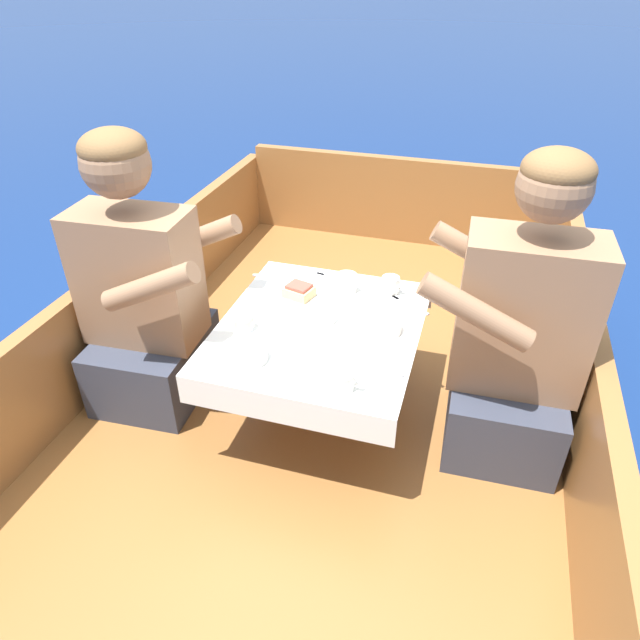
{
  "coord_description": "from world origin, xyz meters",
  "views": [
    {
      "loc": [
        0.46,
        -1.68,
        1.75
      ],
      "look_at": [
        0.0,
        -0.15,
        0.7
      ],
      "focal_mm": 32.0,
      "sensor_mm": 36.0,
      "label": 1
    }
  ],
  "objects_px": {
    "coffee_cup_port": "(347,282)",
    "coffee_cup_center": "(391,285)",
    "sandwich": "(299,291)",
    "person_port": "(144,298)",
    "tin_can": "(244,322)",
    "person_starboard": "(517,341)",
    "coffee_cup_starboard": "(342,380)"
  },
  "relations": [
    {
      "from": "tin_can",
      "to": "person_starboard",
      "type": "bearing_deg",
      "value": 9.32
    },
    {
      "from": "tin_can",
      "to": "coffee_cup_starboard",
      "type": "bearing_deg",
      "value": -27.22
    },
    {
      "from": "sandwich",
      "to": "coffee_cup_port",
      "type": "relative_size",
      "value": 1.09
    },
    {
      "from": "coffee_cup_port",
      "to": "person_starboard",
      "type": "bearing_deg",
      "value": -18.56
    },
    {
      "from": "person_starboard",
      "to": "coffee_cup_port",
      "type": "bearing_deg",
      "value": -20.31
    },
    {
      "from": "person_starboard",
      "to": "sandwich",
      "type": "distance_m",
      "value": 0.76
    },
    {
      "from": "sandwich",
      "to": "tin_can",
      "type": "bearing_deg",
      "value": -115.7
    },
    {
      "from": "person_port",
      "to": "coffee_cup_starboard",
      "type": "xyz_separation_m",
      "value": [
        0.79,
        -0.23,
        -0.0
      ]
    },
    {
      "from": "person_port",
      "to": "sandwich",
      "type": "xyz_separation_m",
      "value": [
        0.51,
        0.2,
        -0.0
      ]
    },
    {
      "from": "person_port",
      "to": "sandwich",
      "type": "height_order",
      "value": "person_port"
    },
    {
      "from": "person_starboard",
      "to": "tin_can",
      "type": "distance_m",
      "value": 0.88
    },
    {
      "from": "tin_can",
      "to": "coffee_cup_port",
      "type": "bearing_deg",
      "value": 52.56
    },
    {
      "from": "coffee_cup_center",
      "to": "sandwich",
      "type": "bearing_deg",
      "value": -156.32
    },
    {
      "from": "person_port",
      "to": "coffee_cup_center",
      "type": "height_order",
      "value": "person_port"
    },
    {
      "from": "coffee_cup_center",
      "to": "tin_can",
      "type": "xyz_separation_m",
      "value": [
        -0.42,
        -0.37,
        -0.01
      ]
    },
    {
      "from": "coffee_cup_port",
      "to": "coffee_cup_center",
      "type": "xyz_separation_m",
      "value": [
        0.16,
        0.03,
        0.0
      ]
    },
    {
      "from": "sandwich",
      "to": "tin_can",
      "type": "distance_m",
      "value": 0.26
    },
    {
      "from": "person_starboard",
      "to": "coffee_cup_starboard",
      "type": "xyz_separation_m",
      "value": [
        -0.48,
        -0.34,
        -0.0
      ]
    },
    {
      "from": "person_port",
      "to": "coffee_cup_center",
      "type": "bearing_deg",
      "value": 19.25
    },
    {
      "from": "person_port",
      "to": "person_starboard",
      "type": "xyz_separation_m",
      "value": [
        1.27,
        0.11,
        -0.0
      ]
    },
    {
      "from": "person_port",
      "to": "tin_can",
      "type": "distance_m",
      "value": 0.4
    },
    {
      "from": "person_port",
      "to": "tin_can",
      "type": "xyz_separation_m",
      "value": [
        0.4,
        -0.03,
        -0.01
      ]
    },
    {
      "from": "coffee_cup_center",
      "to": "coffee_cup_starboard",
      "type": "bearing_deg",
      "value": -93.2
    },
    {
      "from": "tin_can",
      "to": "coffee_cup_center",
      "type": "bearing_deg",
      "value": 41.37
    },
    {
      "from": "person_starboard",
      "to": "coffee_cup_starboard",
      "type": "distance_m",
      "value": 0.59
    },
    {
      "from": "coffee_cup_center",
      "to": "tin_can",
      "type": "relative_size",
      "value": 1.39
    },
    {
      "from": "person_port",
      "to": "sandwich",
      "type": "distance_m",
      "value": 0.55
    },
    {
      "from": "coffee_cup_port",
      "to": "coffee_cup_center",
      "type": "height_order",
      "value": "same"
    },
    {
      "from": "coffee_cup_starboard",
      "to": "sandwich",
      "type": "bearing_deg",
      "value": 122.28
    },
    {
      "from": "coffee_cup_starboard",
      "to": "coffee_cup_center",
      "type": "height_order",
      "value": "coffee_cup_center"
    },
    {
      "from": "sandwich",
      "to": "tin_can",
      "type": "relative_size",
      "value": 1.71
    },
    {
      "from": "sandwich",
      "to": "coffee_cup_starboard",
      "type": "height_order",
      "value": "sandwich"
    }
  ]
}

